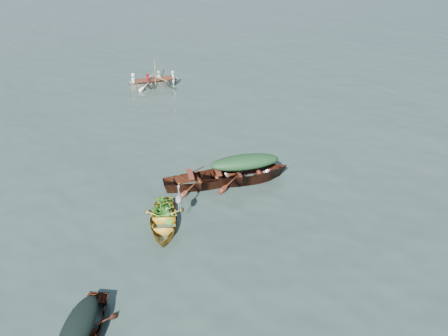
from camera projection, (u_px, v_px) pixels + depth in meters
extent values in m
plane|color=#2D3F38|center=(203.00, 226.00, 14.25)|extent=(140.00, 140.00, 0.00)
imported|color=gold|center=(164.00, 226.00, 14.22)|extent=(1.54, 3.17, 0.83)
imported|color=#451C10|center=(244.00, 181.00, 16.54)|extent=(4.94, 2.41, 1.13)
imported|color=#542615|center=(204.00, 186.00, 16.25)|extent=(4.37, 2.15, 0.96)
imported|color=beige|center=(154.00, 87.00, 24.86)|extent=(4.14, 2.28, 0.93)
ellipsoid|color=black|center=(78.00, 325.00, 10.17)|extent=(0.92, 1.95, 0.40)
ellipsoid|color=#193D1F|center=(245.00, 162.00, 16.11)|extent=(2.72, 1.33, 0.52)
imported|color=#2F6A1B|center=(164.00, 199.00, 14.32)|extent=(0.76, 0.94, 0.60)
imported|color=silver|center=(153.00, 73.00, 24.41)|extent=(2.97, 1.83, 0.76)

